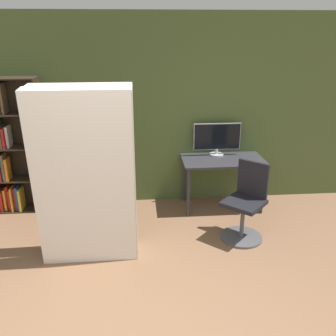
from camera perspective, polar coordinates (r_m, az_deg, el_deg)
wall_back at (r=5.37m, az=-6.44°, el=8.35°), size 8.00×0.06×2.70m
desk at (r=5.37m, az=8.35°, el=0.29°), size 1.16×0.64×0.74m
monitor at (r=5.43m, az=7.49°, el=4.57°), size 0.68×0.21×0.47m
office_chair at (r=4.71m, az=11.70°, el=-5.99°), size 0.62×0.62×0.96m
bookshelf at (r=5.61m, az=-23.04°, el=2.70°), size 0.75×0.33×1.88m
mattress_near at (r=3.99m, az=-12.48°, el=-1.94°), size 1.05×0.34×1.95m
mattress_far at (r=4.19m, az=-12.13°, el=-0.83°), size 1.05×0.30×1.95m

